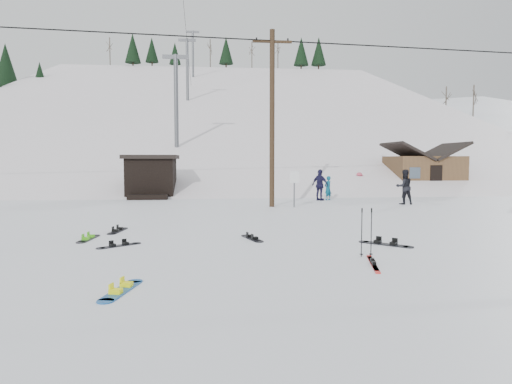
{
  "coord_description": "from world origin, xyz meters",
  "views": [
    {
      "loc": [
        -1.15,
        -9.33,
        2.41
      ],
      "look_at": [
        0.28,
        5.01,
        1.4
      ],
      "focal_mm": 32.0,
      "sensor_mm": 36.0,
      "label": 1
    }
  ],
  "objects": [
    {
      "name": "lift_tower_far",
      "position": [
        -4.0,
        70.0,
        20.86
      ],
      "size": [
        2.2,
        0.36,
        8.0
      ],
      "color": "#595B60",
      "rests_on": "ski_slope"
    },
    {
      "name": "skier_dark",
      "position": [
        9.36,
        14.53,
        0.95
      ],
      "size": [
        0.94,
        0.74,
        1.9
      ],
      "primitive_type": "imported",
      "rotation": [
        0.0,
        0.0,
        3.16
      ],
      "color": "black",
      "rests_on": "ground"
    },
    {
      "name": "skier_navy",
      "position": [
        5.35,
        17.3,
        0.93
      ],
      "size": [
        1.07,
        1.12,
        1.87
      ],
      "primitive_type": "imported",
      "rotation": [
        0.0,
        0.0,
        2.3
      ],
      "color": "#1B173B",
      "rests_on": "ground"
    },
    {
      "name": "hero_skis",
      "position": [
        2.59,
        0.78,
        0.03
      ],
      "size": [
        0.53,
        1.82,
        0.1
      ],
      "rotation": [
        0.0,
        0.0,
        -0.23
      ],
      "color": "red",
      "rests_on": "ground"
    },
    {
      "name": "skier_pink",
      "position": [
        9.7,
        23.15,
        0.76
      ],
      "size": [
        1.08,
        0.78,
        1.51
      ],
      "primitive_type": "imported",
      "rotation": [
        0.0,
        0.0,
        3.38
      ],
      "color": "#CF4962",
      "rests_on": "ground"
    },
    {
      "name": "board_scatter_b",
      "position": [
        -4.3,
        6.36,
        0.03
      ],
      "size": [
        0.46,
        1.51,
        0.11
      ],
      "rotation": [
        0.0,
        0.0,
        1.43
      ],
      "color": "black",
      "rests_on": "ground"
    },
    {
      "name": "treeline_crest",
      "position": [
        0.0,
        86.0,
        0.0
      ],
      "size": [
        50.0,
        6.0,
        10.0
      ],
      "primitive_type": null,
      "color": "black",
      "rests_on": "ski_slope"
    },
    {
      "name": "lift_tower_near",
      "position": [
        -4.0,
        30.0,
        7.86
      ],
      "size": [
        2.2,
        0.36,
        8.0
      ],
      "color": "#595B60",
      "rests_on": "ski_slope"
    },
    {
      "name": "ski_poles",
      "position": [
        2.71,
        1.61,
        0.62
      ],
      "size": [
        0.34,
        0.09,
        1.22
      ],
      "color": "black",
      "rests_on": "ground"
    },
    {
      "name": "board_scatter_a",
      "position": [
        -3.73,
        3.64,
        0.02
      ],
      "size": [
        1.11,
        0.92,
        0.09
      ],
      "rotation": [
        0.0,
        0.0,
        0.66
      ],
      "color": "black",
      "rests_on": "ground"
    },
    {
      "name": "lift_hut",
      "position": [
        -5.0,
        20.94,
        1.36
      ],
      "size": [
        3.4,
        4.1,
        2.75
      ],
      "color": "black",
      "rests_on": "ground"
    },
    {
      "name": "board_scatter_c",
      "position": [
        -4.88,
        4.87,
        0.03
      ],
      "size": [
        0.4,
        1.49,
        0.1
      ],
      "rotation": [
        0.0,
        0.0,
        1.47
      ],
      "color": "black",
      "rests_on": "ground"
    },
    {
      "name": "ski_slope",
      "position": [
        0.0,
        55.0,
        -12.0
      ],
      "size": [
        60.0,
        85.24,
        65.97
      ],
      "primitive_type": "cube",
      "rotation": [
        0.31,
        0.0,
        0.0
      ],
      "color": "white",
      "rests_on": "ground"
    },
    {
      "name": "lift_tower_mid",
      "position": [
        -4.0,
        50.0,
        14.36
      ],
      "size": [
        2.2,
        0.36,
        8.0
      ],
      "color": "#595B60",
      "rests_on": "ski_slope"
    },
    {
      "name": "hero_snowboard",
      "position": [
        -2.8,
        -0.89,
        0.03
      ],
      "size": [
        0.59,
        1.54,
        0.11
      ],
      "rotation": [
        0.0,
        0.0,
        1.34
      ],
      "color": "#1A5BAC",
      "rests_on": "ground"
    },
    {
      "name": "ground",
      "position": [
        0.0,
        0.0,
        0.0
      ],
      "size": [
        200.0,
        200.0,
        0.0
      ],
      "primitive_type": "plane",
      "color": "white",
      "rests_on": "ground"
    },
    {
      "name": "board_scatter_f",
      "position": [
        0.1,
        4.43,
        0.03
      ],
      "size": [
        0.59,
        1.38,
        0.1
      ],
      "rotation": [
        0.0,
        0.0,
        1.86
      ],
      "color": "black",
      "rests_on": "ground"
    },
    {
      "name": "ridge_right",
      "position": [
        38.0,
        50.0,
        -11.0
      ],
      "size": [
        45.66,
        93.98,
        54.59
      ],
      "primitive_type": "cube",
      "rotation": [
        0.21,
        -0.05,
        -0.12
      ],
      "color": "white",
      "rests_on": "ground"
    },
    {
      "name": "skier_teal",
      "position": [
        5.9,
        17.56,
        0.72
      ],
      "size": [
        0.63,
        0.6,
        1.45
      ],
      "primitive_type": "imported",
      "rotation": [
        0.0,
        0.0,
        3.79
      ],
      "color": "#0B5571",
      "rests_on": "ground"
    },
    {
      "name": "utility_pole",
      "position": [
        2.0,
        14.0,
        4.68
      ],
      "size": [
        2.0,
        0.26,
        9.0
      ],
      "color": "#3A2819",
      "rests_on": "ground"
    },
    {
      "name": "board_scatter_d",
      "position": [
        3.8,
        3.09,
        0.03
      ],
      "size": [
        1.26,
        1.21,
        0.11
      ],
      "rotation": [
        0.0,
        0.0,
        -0.76
      ],
      "color": "black",
      "rests_on": "ground"
    },
    {
      "name": "trail_sign",
      "position": [
        3.1,
        13.58,
        1.27
      ],
      "size": [
        0.5,
        0.09,
        1.85
      ],
      "color": "#595B60",
      "rests_on": "ground"
    },
    {
      "name": "cabin",
      "position": [
        15.0,
        24.0,
        1.48
      ],
      "size": [
        5.39,
        4.4,
        3.77
      ],
      "color": "brown",
      "rests_on": "ground"
    }
  ]
}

